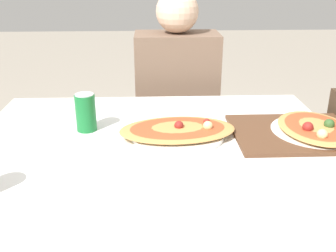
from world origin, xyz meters
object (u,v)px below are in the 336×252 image
soda_can (86,112)px  chair_far_seated (175,126)px  person_seated (177,96)px  pizza_main (178,131)px  dining_table (158,168)px  pizza_second (316,129)px

soda_can → chair_far_seated: bearing=63.4°
chair_far_seated → person_seated: person_seated is taller
pizza_main → soda_can: size_ratio=3.10×
dining_table → chair_far_seated: size_ratio=1.39×
pizza_main → pizza_second: bearing=-0.5°
chair_far_seated → pizza_second: bearing=118.9°
dining_table → pizza_second: 0.52m
chair_far_seated → pizza_second: chair_far_seated is taller
dining_table → pizza_main: bearing=50.4°
dining_table → chair_far_seated: 0.85m
chair_far_seated → soda_can: 0.82m
dining_table → pizza_main: size_ratio=3.01×
person_seated → pizza_main: person_seated is taller
pizza_main → soda_can: soda_can is taller
person_seated → soda_can: person_seated is taller
dining_table → pizza_main: 0.14m
chair_far_seated → person_seated: 0.23m
dining_table → pizza_main: (0.07, 0.08, 0.09)m
chair_far_seated → dining_table: bearing=82.8°
person_seated → pizza_second: 0.76m
pizza_second → dining_table: bearing=-171.5°
dining_table → pizza_second: size_ratio=3.84×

